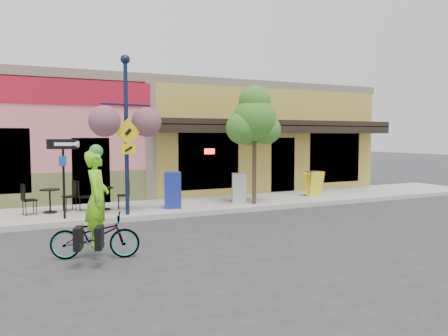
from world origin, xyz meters
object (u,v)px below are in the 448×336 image
one_way_sign (64,179)px  newspaper_box_grey (239,188)px  bicycle (95,236)px  cyclist_rider (97,211)px  newspaper_box_blue (173,190)px  street_tree (254,144)px  building (147,139)px  lamp_post (126,135)px

one_way_sign → newspaper_box_grey: one_way_sign is taller
bicycle → cyclist_rider: (0.05, 0.00, 0.48)m
newspaper_box_blue → street_tree: 3.03m
cyclist_rider → street_tree: street_tree is taller
building → newspaper_box_blue: building is taller
bicycle → lamp_post: (1.45, 3.64, 1.94)m
bicycle → lamp_post: lamp_post is taller
cyclist_rider → newspaper_box_grey: 6.82m
street_tree → newspaper_box_grey: bearing=122.1°
cyclist_rider → newspaper_box_blue: size_ratio=1.65×
bicycle → building: bearing=-2.4°
one_way_sign → newspaper_box_grey: (5.54, 0.57, -0.58)m
one_way_sign → bicycle: bearing=-63.4°
one_way_sign → newspaper_box_blue: bearing=30.6°
lamp_post → newspaper_box_grey: size_ratio=4.58×
newspaper_box_blue → newspaper_box_grey: size_ratio=1.14×
newspaper_box_blue → one_way_sign: bearing=-156.4°
lamp_post → one_way_sign: size_ratio=2.10×
cyclist_rider → newspaper_box_grey: (5.27, 4.31, -0.28)m
lamp_post → newspaper_box_blue: size_ratio=4.01×
building → street_tree: building is taller
newspaper_box_grey → street_tree: street_tree is taller
bicycle → newspaper_box_grey: size_ratio=1.73×
street_tree → one_way_sign: bearing=-179.2°
cyclist_rider → street_tree: size_ratio=0.47×
building → newspaper_box_grey: size_ratio=18.73×
lamp_post → newspaper_box_grey: bearing=-0.3°
lamp_post → newspaper_box_grey: 4.30m
newspaper_box_blue → newspaper_box_grey: newspaper_box_blue is taller
cyclist_rider → street_tree: bearing=-37.4°
bicycle → newspaper_box_grey: bearing=-32.9°
cyclist_rider → bicycle: bearing=108.1°
newspaper_box_grey → building: bearing=126.7°
building → bicycle: size_ratio=10.84×
street_tree → lamp_post: bearing=-177.4°
lamp_post → one_way_sign: 2.03m
building → lamp_post: 7.06m
cyclist_rider → lamp_post: 4.16m
building → bicycle: 11.12m
one_way_sign → newspaper_box_grey: bearing=29.1°
street_tree → bicycle: bearing=-145.8°
building → newspaper_box_blue: 6.38m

